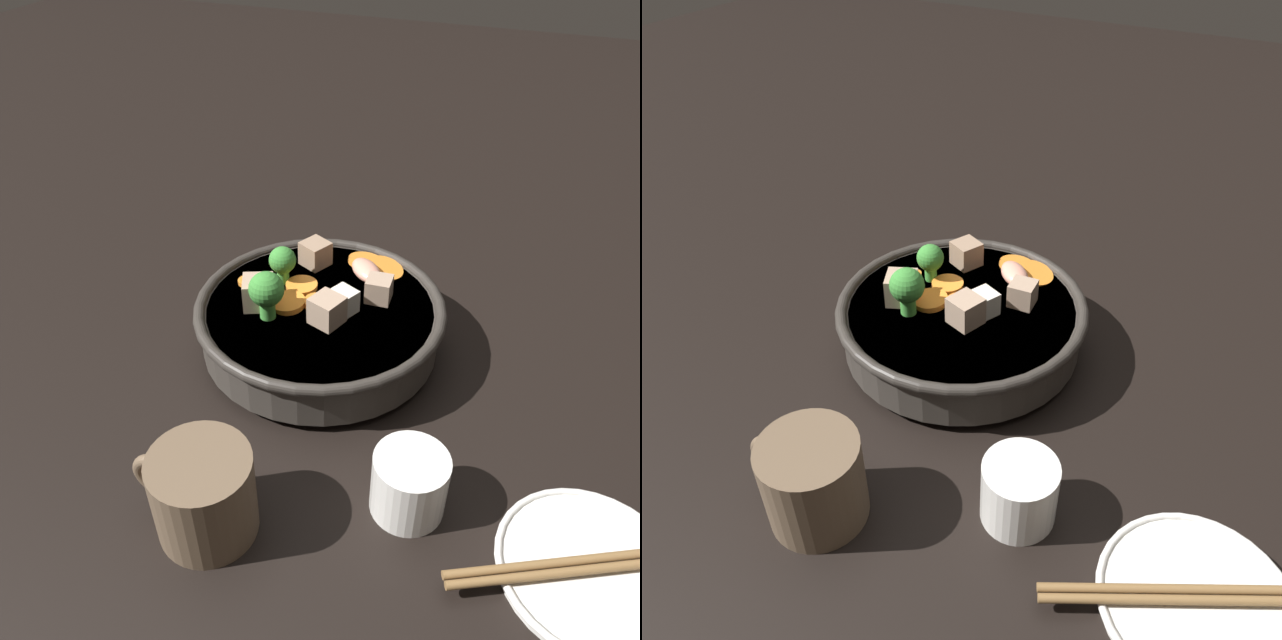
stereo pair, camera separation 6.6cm
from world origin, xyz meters
TOP-DOWN VIEW (x-y plane):
  - ground_plane at (0.00, 0.00)m, footprint 3.00×3.00m
  - stirfry_bowl at (0.00, -0.00)m, footprint 0.26×0.26m
  - side_saucer at (-0.29, 0.18)m, footprint 0.14×0.14m
  - tea_cup at (-0.14, 0.16)m, footprint 0.06×0.06m
  - dark_mug at (0.01, 0.24)m, footprint 0.10×0.08m
  - chopsticks_pair at (-0.29, 0.18)m, footprint 0.21×0.12m

SIDE VIEW (x-z plane):
  - ground_plane at x=0.00m, z-range 0.00..0.00m
  - side_saucer at x=-0.29m, z-range 0.00..0.01m
  - chopsticks_pair at x=-0.29m, z-range 0.01..0.02m
  - tea_cup at x=-0.14m, z-range 0.00..0.06m
  - dark_mug at x=0.01m, z-range 0.00..0.08m
  - stirfry_bowl at x=0.00m, z-range -0.01..0.09m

